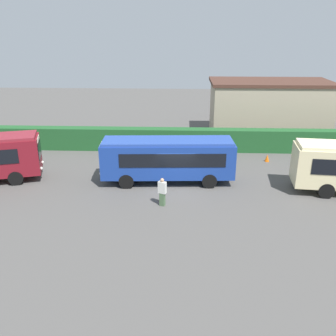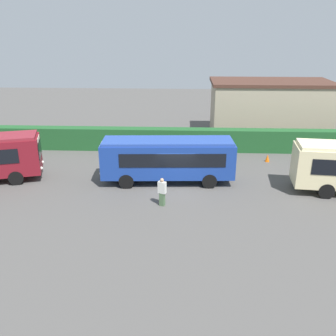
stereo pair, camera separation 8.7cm
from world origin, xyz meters
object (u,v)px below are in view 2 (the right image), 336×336
(traffic_cone, at_px, (267,158))
(bus_blue, at_px, (168,158))
(person_center, at_px, (147,158))
(person_right, at_px, (162,191))

(traffic_cone, bearing_deg, bus_blue, -149.89)
(person_center, height_order, person_right, person_center)
(bus_blue, xyz_separation_m, traffic_cone, (7.81, 4.53, -1.48))
(bus_blue, bearing_deg, person_right, 84.42)
(bus_blue, height_order, person_right, bus_blue)
(person_center, distance_m, person_right, 6.08)
(person_center, relative_size, traffic_cone, 3.06)
(bus_blue, xyz_separation_m, person_right, (-0.16, -3.68, -0.84))
(person_center, relative_size, person_right, 1.03)
(bus_blue, height_order, person_center, bus_blue)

